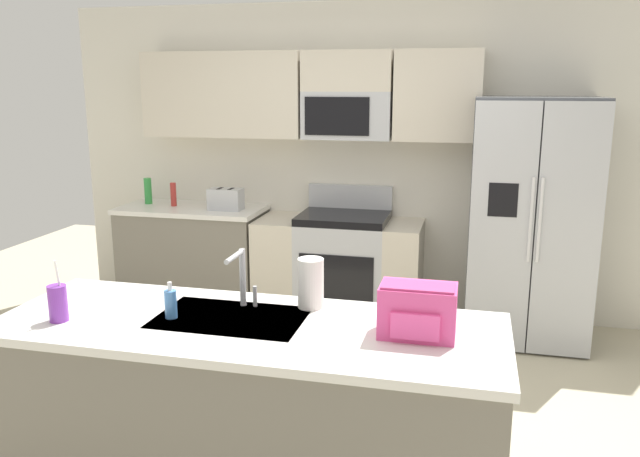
{
  "coord_description": "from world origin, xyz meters",
  "views": [
    {
      "loc": [
        0.91,
        -3.23,
        1.95
      ],
      "look_at": [
        -0.01,
        0.6,
        1.05
      ],
      "focal_mm": 35.92,
      "sensor_mm": 36.0,
      "label": 1
    }
  ],
  "objects": [
    {
      "name": "ground_plane",
      "position": [
        0.0,
        0.0,
        0.0
      ],
      "size": [
        9.0,
        9.0,
        0.0
      ],
      "primitive_type": "plane",
      "color": "beige",
      "rests_on": "ground"
    },
    {
      "name": "kitchen_wall_unit",
      "position": [
        -0.14,
        2.08,
        1.47
      ],
      "size": [
        5.2,
        0.43,
        2.6
      ],
      "color": "silver",
      "rests_on": "ground"
    },
    {
      "name": "back_counter",
      "position": [
        -1.44,
        1.8,
        0.45
      ],
      "size": [
        1.24,
        0.63,
        0.9
      ],
      "color": "slate",
      "rests_on": "ground"
    },
    {
      "name": "range_oven",
      "position": [
        -0.14,
        1.8,
        0.44
      ],
      "size": [
        1.36,
        0.61,
        1.1
      ],
      "color": "#B7BABF",
      "rests_on": "ground"
    },
    {
      "name": "refrigerator",
      "position": [
        1.35,
        1.73,
        0.93
      ],
      "size": [
        0.9,
        0.76,
        1.85
      ],
      "color": "#4C4F54",
      "rests_on": "ground"
    },
    {
      "name": "island_counter",
      "position": [
        -0.03,
        -0.69,
        0.45
      ],
      "size": [
        2.3,
        0.82,
        0.9
      ],
      "color": "slate",
      "rests_on": "ground"
    },
    {
      "name": "toaster",
      "position": [
        -1.11,
        1.75,
        0.99
      ],
      "size": [
        0.28,
        0.16,
        0.18
      ],
      "color": "#B7BABF",
      "rests_on": "back_counter"
    },
    {
      "name": "pepper_mill",
      "position": [
        -1.61,
        1.8,
        1.0
      ],
      "size": [
        0.05,
        0.05,
        0.2
      ],
      "primitive_type": "cylinder",
      "color": "#B2332D",
      "rests_on": "back_counter"
    },
    {
      "name": "bottle_green",
      "position": [
        -1.88,
        1.85,
        1.01
      ],
      "size": [
        0.06,
        0.06,
        0.23
      ],
      "primitive_type": "cylinder",
      "color": "green",
      "rests_on": "back_counter"
    },
    {
      "name": "sink_faucet",
      "position": [
        -0.13,
        -0.49,
        1.07
      ],
      "size": [
        0.09,
        0.21,
        0.28
      ],
      "color": "#B7BABF",
      "rests_on": "island_counter"
    },
    {
      "name": "drink_cup_purple",
      "position": [
        -0.87,
        -0.86,
        0.98
      ],
      "size": [
        0.08,
        0.08,
        0.29
      ],
      "color": "purple",
      "rests_on": "island_counter"
    },
    {
      "name": "soap_dispenser",
      "position": [
        -0.4,
        -0.7,
        0.97
      ],
      "size": [
        0.06,
        0.06,
        0.17
      ],
      "color": "#4C8CD8",
      "rests_on": "island_counter"
    },
    {
      "name": "paper_towel_roll",
      "position": [
        0.19,
        -0.42,
        1.02
      ],
      "size": [
        0.12,
        0.12,
        0.24
      ],
      "primitive_type": "cylinder",
      "color": "white",
      "rests_on": "island_counter"
    },
    {
      "name": "backpack",
      "position": [
        0.72,
        -0.65,
        1.02
      ],
      "size": [
        0.32,
        0.22,
        0.23
      ],
      "color": "#EA4C93",
      "rests_on": "island_counter"
    }
  ]
}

